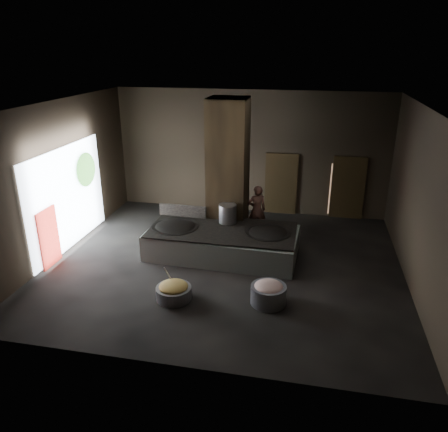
% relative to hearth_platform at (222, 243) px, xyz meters
% --- Properties ---
extents(floor, '(10.00, 9.00, 0.10)m').
position_rel_hearth_platform_xyz_m(floor, '(0.20, -0.53, -0.43)').
color(floor, black).
rests_on(floor, ground).
extents(ceiling, '(10.00, 9.00, 0.10)m').
position_rel_hearth_platform_xyz_m(ceiling, '(0.20, -0.53, 4.17)').
color(ceiling, black).
rests_on(ceiling, back_wall).
extents(back_wall, '(10.00, 0.10, 4.50)m').
position_rel_hearth_platform_xyz_m(back_wall, '(0.20, 4.02, 1.87)').
color(back_wall, black).
rests_on(back_wall, ground).
extents(front_wall, '(10.00, 0.10, 4.50)m').
position_rel_hearth_platform_xyz_m(front_wall, '(0.20, -5.08, 1.87)').
color(front_wall, black).
rests_on(front_wall, ground).
extents(left_wall, '(0.10, 9.00, 4.50)m').
position_rel_hearth_platform_xyz_m(left_wall, '(-4.85, -0.53, 1.87)').
color(left_wall, black).
rests_on(left_wall, ground).
extents(right_wall, '(0.10, 9.00, 4.50)m').
position_rel_hearth_platform_xyz_m(right_wall, '(5.25, -0.53, 1.87)').
color(right_wall, black).
rests_on(right_wall, ground).
extents(pillar, '(1.20, 1.20, 4.50)m').
position_rel_hearth_platform_xyz_m(pillar, '(-0.10, 1.37, 1.87)').
color(pillar, black).
rests_on(pillar, ground).
extents(hearth_platform, '(4.50, 2.28, 0.77)m').
position_rel_hearth_platform_xyz_m(hearth_platform, '(0.00, 0.00, 0.00)').
color(hearth_platform, '#ABBEAE').
rests_on(hearth_platform, ground).
extents(platform_cap, '(4.33, 2.08, 0.03)m').
position_rel_hearth_platform_xyz_m(platform_cap, '(0.00, 0.00, 0.43)').
color(platform_cap, black).
rests_on(platform_cap, hearth_platform).
extents(wok_left, '(1.39, 1.39, 0.38)m').
position_rel_hearth_platform_xyz_m(wok_left, '(-1.45, -0.05, 0.37)').
color(wok_left, black).
rests_on(wok_left, hearth_platform).
extents(wok_left_rim, '(1.42, 1.42, 0.05)m').
position_rel_hearth_platform_xyz_m(wok_left_rim, '(-1.45, -0.05, 0.44)').
color(wok_left_rim, black).
rests_on(wok_left_rim, hearth_platform).
extents(wok_right, '(1.30, 1.30, 0.37)m').
position_rel_hearth_platform_xyz_m(wok_right, '(1.35, 0.05, 0.37)').
color(wok_right, black).
rests_on(wok_right, hearth_platform).
extents(wok_right_rim, '(1.33, 1.33, 0.05)m').
position_rel_hearth_platform_xyz_m(wok_right_rim, '(1.35, 0.05, 0.44)').
color(wok_right_rim, black).
rests_on(wok_right_rim, hearth_platform).
extents(stock_pot, '(0.54, 0.54, 0.58)m').
position_rel_hearth_platform_xyz_m(stock_pot, '(0.05, 0.55, 0.75)').
color(stock_pot, '#ACAFB4').
rests_on(stock_pot, hearth_platform).
extents(splash_guard, '(1.54, 0.12, 0.38)m').
position_rel_hearth_platform_xyz_m(splash_guard, '(-1.45, 0.75, 0.65)').
color(splash_guard, black).
rests_on(splash_guard, hearth_platform).
extents(cook, '(0.71, 0.58, 1.67)m').
position_rel_hearth_platform_xyz_m(cook, '(0.79, 1.82, 0.45)').
color(cook, brown).
rests_on(cook, ground).
extents(veg_basin, '(0.89, 0.89, 0.33)m').
position_rel_hearth_platform_xyz_m(veg_basin, '(-0.68, -2.68, -0.22)').
color(veg_basin, slate).
rests_on(veg_basin, ground).
extents(veg_fill, '(0.73, 0.73, 0.22)m').
position_rel_hearth_platform_xyz_m(veg_fill, '(-0.68, -2.68, -0.03)').
color(veg_fill, '#99A951').
rests_on(veg_fill, veg_basin).
extents(ladle, '(0.17, 0.33, 0.63)m').
position_rel_hearth_platform_xyz_m(ladle, '(-0.83, -2.53, 0.17)').
color(ladle, '#ACAFB4').
rests_on(ladle, veg_basin).
extents(meat_basin, '(0.99, 0.99, 0.48)m').
position_rel_hearth_platform_xyz_m(meat_basin, '(1.66, -2.40, -0.15)').
color(meat_basin, slate).
rests_on(meat_basin, ground).
extents(meat_fill, '(0.72, 0.72, 0.28)m').
position_rel_hearth_platform_xyz_m(meat_fill, '(1.66, -2.40, 0.07)').
color(meat_fill, tan).
rests_on(meat_fill, meat_basin).
extents(doorway_near, '(1.18, 0.08, 2.38)m').
position_rel_hearth_platform_xyz_m(doorway_near, '(1.40, 3.92, 0.72)').
color(doorway_near, black).
rests_on(doorway_near, ground).
extents(doorway_near_glow, '(0.80, 0.04, 1.90)m').
position_rel_hearth_platform_xyz_m(doorway_near_glow, '(1.36, 4.12, 0.67)').
color(doorway_near_glow, '#8C6647').
rests_on(doorway_near_glow, ground).
extents(doorway_far, '(1.18, 0.08, 2.38)m').
position_rel_hearth_platform_xyz_m(doorway_far, '(3.80, 3.92, 0.72)').
color(doorway_far, black).
rests_on(doorway_far, ground).
extents(doorway_far_glow, '(0.81, 0.04, 1.91)m').
position_rel_hearth_platform_xyz_m(doorway_far_glow, '(3.57, 3.96, 0.67)').
color(doorway_far_glow, '#8C6647').
rests_on(doorway_far_glow, ground).
extents(left_opening, '(0.04, 4.20, 3.10)m').
position_rel_hearth_platform_xyz_m(left_opening, '(-4.75, -0.33, 1.22)').
color(left_opening, white).
rests_on(left_opening, ground).
extents(pavilion_sliver, '(0.05, 0.90, 1.70)m').
position_rel_hearth_platform_xyz_m(pavilion_sliver, '(-4.68, -1.63, 0.47)').
color(pavilion_sliver, maroon).
rests_on(pavilion_sliver, ground).
extents(tree_silhouette, '(0.28, 1.10, 1.10)m').
position_rel_hearth_platform_xyz_m(tree_silhouette, '(-4.65, 0.77, 1.82)').
color(tree_silhouette, '#194714').
rests_on(tree_silhouette, left_opening).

